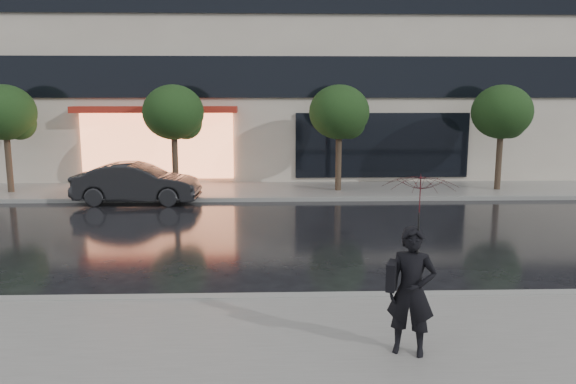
{
  "coord_description": "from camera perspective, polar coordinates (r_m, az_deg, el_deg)",
  "views": [
    {
      "loc": [
        0.48,
        -10.51,
        3.68
      ],
      "look_at": [
        0.89,
        2.38,
        1.4
      ],
      "focal_mm": 35.0,
      "sensor_mm": 36.0,
      "label": 1
    }
  ],
  "objects": [
    {
      "name": "ground",
      "position": [
        11.15,
        -4.24,
        -9.28
      ],
      "size": [
        120.0,
        120.0,
        0.0
      ],
      "primitive_type": "plane",
      "color": "black",
      "rests_on": "ground"
    },
    {
      "name": "sidewalk_near",
      "position": [
        8.13,
        -5.22,
        -16.47
      ],
      "size": [
        60.0,
        4.5,
        0.12
      ],
      "primitive_type": "cube",
      "color": "slate",
      "rests_on": "ground"
    },
    {
      "name": "sidewalk_far",
      "position": [
        21.08,
        -3.11,
        0.12
      ],
      "size": [
        60.0,
        3.5,
        0.12
      ],
      "primitive_type": "cube",
      "color": "slate",
      "rests_on": "ground"
    },
    {
      "name": "curb_near",
      "position": [
        10.18,
        -4.48,
        -10.77
      ],
      "size": [
        60.0,
        0.25,
        0.14
      ],
      "primitive_type": "cube",
      "color": "gray",
      "rests_on": "ground"
    },
    {
      "name": "curb_far",
      "position": [
        19.36,
        -3.22,
        -0.74
      ],
      "size": [
        60.0,
        0.25,
        0.14
      ],
      "primitive_type": "cube",
      "color": "gray",
      "rests_on": "ground"
    },
    {
      "name": "tree_far_west",
      "position": [
        22.61,
        -26.66,
        7.05
      ],
      "size": [
        2.2,
        2.2,
        3.99
      ],
      "color": "#33261C",
      "rests_on": "ground"
    },
    {
      "name": "tree_mid_west",
      "position": [
        20.84,
        -11.38,
        7.74
      ],
      "size": [
        2.2,
        2.2,
        3.99
      ],
      "color": "#33261C",
      "rests_on": "ground"
    },
    {
      "name": "tree_mid_east",
      "position": [
        20.72,
        5.38,
        7.88
      ],
      "size": [
        2.2,
        2.2,
        3.99
      ],
      "color": "#33261C",
      "rests_on": "ground"
    },
    {
      "name": "tree_far_east",
      "position": [
        22.28,
        21.01,
        7.41
      ],
      "size": [
        2.2,
        2.2,
        3.99
      ],
      "color": "#33261C",
      "rests_on": "ground"
    },
    {
      "name": "parked_car",
      "position": [
        19.57,
        -15.09,
        0.87
      ],
      "size": [
        4.21,
        1.63,
        1.37
      ],
      "primitive_type": "imported",
      "rotation": [
        0.0,
        0.0,
        1.53
      ],
      "color": "black",
      "rests_on": "ground"
    },
    {
      "name": "pedestrian_with_umbrella",
      "position": [
        7.72,
        12.9,
        -4.61
      ],
      "size": [
        1.28,
        1.29,
        2.52
      ],
      "rotation": [
        0.0,
        0.0,
        -0.36
      ],
      "color": "black",
      "rests_on": "sidewalk_near"
    }
  ]
}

